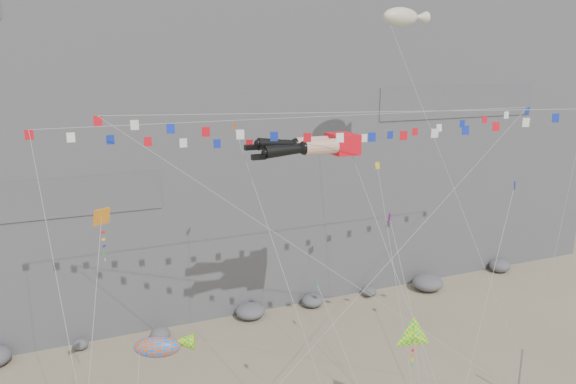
# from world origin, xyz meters

# --- Properties ---
(cliff) EXTENTS (80.00, 28.00, 50.00)m
(cliff) POSITION_xyz_m (0.00, 32.00, 25.00)
(cliff) COLOR slate
(cliff) RESTS_ON ground
(talus_boulders) EXTENTS (60.00, 3.00, 1.20)m
(talus_boulders) POSITION_xyz_m (0.00, 17.00, 0.60)
(talus_boulders) COLOR slate
(talus_boulders) RESTS_ON ground
(anchor_pole_right) EXTENTS (0.12, 0.12, 3.66)m
(anchor_pole_right) POSITION_xyz_m (12.50, -1.30, 1.83)
(anchor_pole_right) COLOR gray
(anchor_pole_right) RESTS_ON ground
(legs_kite) EXTENTS (7.28, 16.35, 22.53)m
(legs_kite) POSITION_xyz_m (0.81, 6.10, 16.73)
(legs_kite) COLOR red
(legs_kite) RESTS_ON ground
(flag_banner_upper) EXTENTS (35.95, 12.16, 27.18)m
(flag_banner_upper) POSITION_xyz_m (2.24, 7.72, 18.35)
(flag_banner_upper) COLOR red
(flag_banner_upper) RESTS_ON ground
(flag_banner_lower) EXTENTS (28.14, 7.91, 22.47)m
(flag_banner_lower) POSITION_xyz_m (1.89, 2.69, 19.09)
(flag_banner_lower) COLOR red
(flag_banner_lower) RESTS_ON ground
(harlequin_kite) EXTENTS (3.90, 8.66, 16.27)m
(harlequin_kite) POSITION_xyz_m (-12.57, 3.79, 14.07)
(harlequin_kite) COLOR red
(harlequin_kite) RESTS_ON ground
(fish_windsock) EXTENTS (4.73, 7.02, 9.88)m
(fish_windsock) POSITION_xyz_m (-10.52, 1.11, 7.54)
(fish_windsock) COLOR #E24A0B
(fish_windsock) RESTS_ON ground
(delta_kite) EXTENTS (3.70, 6.50, 9.34)m
(delta_kite) POSITION_xyz_m (3.32, -1.98, 6.79)
(delta_kite) COLOR yellow
(delta_kite) RESTS_ON ground
(blimp_windsock) EXTENTS (6.70, 12.38, 27.76)m
(blimp_windsock) POSITION_xyz_m (9.19, 9.53, 24.98)
(blimp_windsock) COLOR beige
(blimp_windsock) RESTS_ON ground
(small_kite_a) EXTENTS (2.03, 16.19, 23.71)m
(small_kite_a) POSITION_xyz_m (-3.52, 8.51, 17.17)
(small_kite_a) COLOR orange
(small_kite_a) RESTS_ON ground
(small_kite_b) EXTENTS (2.10, 9.90, 15.35)m
(small_kite_b) POSITION_xyz_m (4.90, 3.28, 12.03)
(small_kite_b) COLOR purple
(small_kite_b) RESTS_ON ground
(small_kite_c) EXTENTS (2.47, 7.00, 11.78)m
(small_kite_c) POSITION_xyz_m (-1.49, 0.49, 9.50)
(small_kite_c) COLOR green
(small_kite_c) RESTS_ON ground
(small_kite_d) EXTENTS (6.16, 15.68, 21.50)m
(small_kite_d) POSITION_xyz_m (7.46, 9.02, 14.04)
(small_kite_d) COLOR yellow
(small_kite_d) RESTS_ON ground
(small_kite_e) EXTENTS (9.92, 6.75, 17.90)m
(small_kite_e) POSITION_xyz_m (12.69, 0.98, 13.84)
(small_kite_e) COLOR #1328A7
(small_kite_e) RESTS_ON ground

